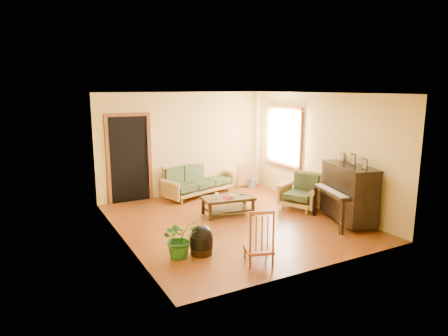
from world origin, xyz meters
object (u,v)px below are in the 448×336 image
footstool (201,243)px  ceramic_crock (252,183)px  red_chair (259,235)px  sofa (199,180)px  potted_plant (180,238)px  coffee_table (228,206)px  armchair (301,191)px  piano (349,194)px

footstool → ceramic_crock: 4.58m
red_chair → ceramic_crock: size_ratio=3.50×
sofa → potted_plant: sofa is taller
sofa → coffee_table: sofa is taller
potted_plant → sofa: bearing=60.6°
sofa → ceramic_crock: size_ratio=7.49×
footstool → coffee_table: bearing=49.3°
footstool → potted_plant: 0.39m
coffee_table → potted_plant: (-1.74, -1.56, 0.12)m
armchair → ceramic_crock: (0.08, 2.19, -0.29)m
piano → footstool: piano is taller
coffee_table → ceramic_crock: size_ratio=4.27×
footstool → ceramic_crock: footstool is taller
ceramic_crock → footstool: bearing=-132.6°
armchair → footstool: armchair is taller
coffee_table → footstool: 2.13m
coffee_table → potted_plant: 2.34m
sofa → ceramic_crock: (1.60, 0.01, -0.28)m
ceramic_crock → potted_plant: 4.79m
potted_plant → armchair: bearing=18.4°
coffee_table → ceramic_crock: (1.71, 1.76, -0.07)m
sofa → armchair: armchair is taller
piano → potted_plant: 3.64m
red_chair → potted_plant: bearing=161.0°
armchair → potted_plant: 3.57m
sofa → piano: 3.81m
armchair → footstool: (-3.03, -1.18, -0.23)m
piano → ceramic_crock: bearing=108.6°
sofa → red_chair: red_chair is taller
sofa → ceramic_crock: 1.62m
sofa → coffee_table: bearing=-110.6°
piano → footstool: size_ratio=3.49×
sofa → red_chair: bearing=-118.6°
red_chair → ceramic_crock: red_chair is taller
coffee_table → piano: bearing=-40.6°
sofa → footstool: (-1.50, -3.36, -0.23)m
ceramic_crock → potted_plant: bearing=-136.2°
sofa → red_chair: size_ratio=2.14×
coffee_table → red_chair: size_ratio=1.22×
sofa → armchair: bearing=-71.8°
red_chair → potted_plant: size_ratio=1.39×
ceramic_crock → sofa: bearing=-179.6°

